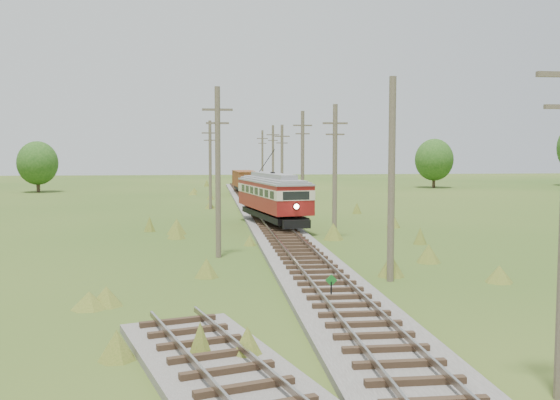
{
  "coord_description": "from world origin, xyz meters",
  "views": [
    {
      "loc": [
        -4.71,
        -20.96,
        5.62
      ],
      "look_at": [
        0.0,
        19.85,
        2.41
      ],
      "focal_mm": 40.0,
      "sensor_mm": 36.0,
      "label": 1
    }
  ],
  "objects": [
    {
      "name": "ground",
      "position": [
        0.0,
        0.0,
        0.0
      ],
      "size": [
        260.0,
        260.0,
        0.0
      ],
      "primitive_type": "plane",
      "color": "#2A4E17",
      "rests_on": "ground"
    },
    {
      "name": "tree_mid_b",
      "position": [
        30.0,
        72.0,
        4.33
      ],
      "size": [
        5.88,
        5.88,
        7.57
      ],
      "color": "#38281C",
      "rests_on": "ground"
    },
    {
      "name": "utility_pole_r_3",
      "position": [
        3.2,
        31.0,
        4.63
      ],
      "size": [
        1.6,
        0.3,
        9.0
      ],
      "color": "brown",
      "rests_on": "ground"
    },
    {
      "name": "utility_pole_r_2",
      "position": [
        3.3,
        18.0,
        4.42
      ],
      "size": [
        1.6,
        0.3,
        8.6
      ],
      "color": "brown",
      "rests_on": "ground"
    },
    {
      "name": "utility_pole_l_a",
      "position": [
        -4.2,
        12.0,
        4.63
      ],
      "size": [
        1.6,
        0.3,
        9.0
      ],
      "color": "brown",
      "rests_on": "ground"
    },
    {
      "name": "railbed_main",
      "position": [
        0.0,
        34.0,
        0.19
      ],
      "size": [
        3.6,
        96.0,
        0.57
      ],
      "color": "#605B54",
      "rests_on": "ground"
    },
    {
      "name": "utility_pole_r_4",
      "position": [
        3.0,
        44.0,
        4.32
      ],
      "size": [
        1.6,
        0.3,
        8.4
      ],
      "color": "brown",
      "rests_on": "ground"
    },
    {
      "name": "utility_pole_r_5",
      "position": [
        3.4,
        57.0,
        4.58
      ],
      "size": [
        1.6,
        0.3,
        8.9
      ],
      "color": "brown",
      "rests_on": "ground"
    },
    {
      "name": "switch_marker",
      "position": [
        -0.2,
        1.5,
        0.63
      ],
      "size": [
        0.45,
        0.06,
        1.08
      ],
      "color": "black",
      "rests_on": "ground"
    },
    {
      "name": "gondola",
      "position": [
        0.0,
        60.2,
        1.93
      ],
      "size": [
        3.01,
        7.79,
        2.54
      ],
      "rotation": [
        0.0,
        0.0,
        0.07
      ],
      "color": "black",
      "rests_on": "ground"
    },
    {
      "name": "gravel_pile",
      "position": [
        3.58,
        46.3,
        0.58
      ],
      "size": [
        3.41,
        3.62,
        1.24
      ],
      "color": "gray",
      "rests_on": "ground"
    },
    {
      "name": "streetcar",
      "position": [
        0.0,
        24.58,
        2.47
      ],
      "size": [
        4.56,
        11.57,
        5.23
      ],
      "rotation": [
        0.0,
        0.0,
        0.17
      ],
      "color": "black",
      "rests_on": "ground"
    },
    {
      "name": "utility_pole_r_6",
      "position": [
        3.2,
        70.0,
        4.47
      ],
      "size": [
        1.6,
        0.3,
        8.7
      ],
      "color": "brown",
      "rests_on": "ground"
    },
    {
      "name": "utility_pole_l_b",
      "position": [
        -4.5,
        40.0,
        4.42
      ],
      "size": [
        1.6,
        0.3,
        8.6
      ],
      "color": "brown",
      "rests_on": "ground"
    },
    {
      "name": "tree_mid_a",
      "position": [
        -28.0,
        68.0,
        4.02
      ],
      "size": [
        5.46,
        5.46,
        7.03
      ],
      "color": "#38281C",
      "rests_on": "ground"
    },
    {
      "name": "utility_pole_r_1",
      "position": [
        3.1,
        5.0,
        4.4
      ],
      "size": [
        0.3,
        0.3,
        8.8
      ],
      "color": "brown",
      "rests_on": "ground"
    }
  ]
}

